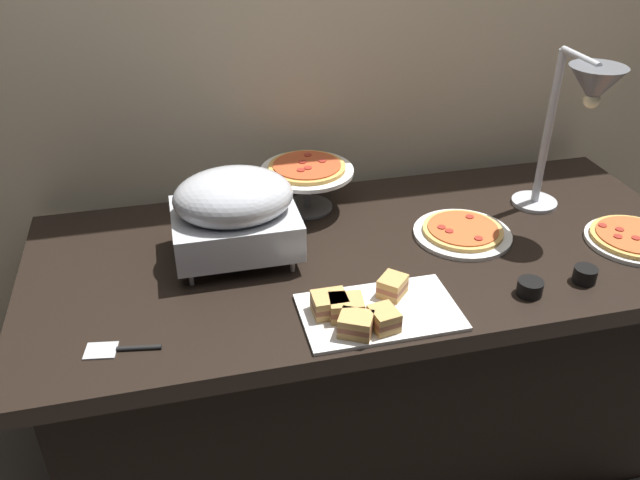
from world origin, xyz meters
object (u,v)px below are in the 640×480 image
(heat_lamp, at_px, (584,101))
(pizza_plate_raised_stand, at_px, (307,173))
(sauce_cup_far, at_px, (530,287))
(serving_spatula, at_px, (119,349))
(pizza_plate_center, at_px, (634,239))
(chafing_dish, at_px, (234,211))
(pizza_plate_front, at_px, (462,232))
(sauce_cup_near, at_px, (585,274))
(sandwich_platter, at_px, (367,310))

(heat_lamp, distance_m, pizza_plate_raised_stand, 0.80)
(sauce_cup_far, xyz_separation_m, serving_spatula, (-1.00, 0.02, -0.02))
(pizza_plate_center, bearing_deg, serving_spatula, -174.58)
(heat_lamp, distance_m, sauce_cup_far, 0.54)
(chafing_dish, xyz_separation_m, pizza_plate_front, (0.65, -0.04, -0.13))
(pizza_plate_front, bearing_deg, sauce_cup_far, -81.74)
(pizza_plate_center, xyz_separation_m, sauce_cup_far, (-0.41, -0.16, 0.01))
(chafing_dish, height_order, pizza_plate_center, chafing_dish)
(sauce_cup_near, bearing_deg, chafing_dish, 158.79)
(sauce_cup_near, bearing_deg, sandwich_platter, -178.91)
(heat_lamp, height_order, sandwich_platter, heat_lamp)
(sandwich_platter, bearing_deg, pizza_plate_center, 10.16)
(pizza_plate_raised_stand, bearing_deg, serving_spatula, -135.09)
(heat_lamp, relative_size, pizza_plate_center, 1.85)
(chafing_dish, height_order, pizza_plate_raised_stand, chafing_dish)
(sandwich_platter, height_order, serving_spatula, sandwich_platter)
(pizza_plate_raised_stand, bearing_deg, pizza_plate_center, -26.22)
(pizza_plate_front, bearing_deg, pizza_plate_raised_stand, 145.77)
(pizza_plate_front, bearing_deg, pizza_plate_center, -18.18)
(chafing_dish, relative_size, pizza_plate_front, 1.17)
(chafing_dish, xyz_separation_m, sauce_cup_far, (0.69, -0.35, -0.12))
(chafing_dish, distance_m, serving_spatula, 0.47)
(pizza_plate_front, height_order, pizza_plate_raised_stand, pizza_plate_raised_stand)
(heat_lamp, bearing_deg, pizza_plate_front, 178.60)
(chafing_dish, distance_m, sandwich_platter, 0.45)
(serving_spatula, bearing_deg, heat_lamp, 12.41)
(sandwich_platter, bearing_deg, pizza_plate_raised_stand, 91.86)
(sauce_cup_far, bearing_deg, pizza_plate_raised_stand, 127.53)
(pizza_plate_raised_stand, bearing_deg, sandwich_platter, -88.14)
(pizza_plate_front, distance_m, sauce_cup_near, 0.36)
(sauce_cup_near, height_order, serving_spatula, sauce_cup_near)
(sandwich_platter, relative_size, sauce_cup_far, 5.89)
(pizza_plate_front, height_order, sandwich_platter, sandwich_platter)
(pizza_plate_raised_stand, relative_size, sauce_cup_far, 4.40)
(pizza_plate_front, height_order, sauce_cup_far, sauce_cup_far)
(heat_lamp, bearing_deg, sauce_cup_near, -108.11)
(chafing_dish, xyz_separation_m, serving_spatula, (-0.31, -0.33, -0.14))
(pizza_plate_center, distance_m, sandwich_platter, 0.85)
(heat_lamp, height_order, serving_spatula, heat_lamp)
(pizza_plate_center, xyz_separation_m, pizza_plate_raised_stand, (-0.86, 0.42, 0.11))
(chafing_dish, height_order, sauce_cup_far, chafing_dish)
(sauce_cup_far, bearing_deg, pizza_plate_front, 98.26)
(sauce_cup_near, xyz_separation_m, serving_spatula, (-1.17, 0.00, -0.02))
(chafing_dish, xyz_separation_m, pizza_plate_raised_stand, (0.25, 0.23, -0.02))
(sandwich_platter, bearing_deg, sauce_cup_near, 1.09)
(chafing_dish, bearing_deg, pizza_plate_center, -9.94)
(sauce_cup_near, distance_m, serving_spatula, 1.17)
(pizza_plate_center, height_order, sandwich_platter, sandwich_platter)
(chafing_dish, bearing_deg, pizza_plate_front, -3.83)
(heat_lamp, distance_m, pizza_plate_center, 0.43)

